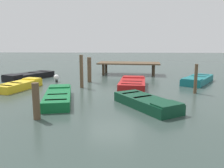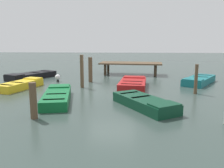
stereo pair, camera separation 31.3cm
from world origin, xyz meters
TOP-DOWN VIEW (x-y plane):
  - ground_plane at (0.00, 0.00)m, footprint 80.00×80.00m
  - dock_segment at (1.08, 6.17)m, footprint 4.98×2.37m
  - rowboat_green at (-2.30, -2.47)m, footprint 1.76×3.70m
  - rowboat_red at (1.15, 0.93)m, footprint 1.72×3.25m
  - rowboat_black at (-5.99, 3.70)m, footprint 2.85×3.74m
  - rowboat_teal at (5.33, 2.44)m, footprint 2.80×3.52m
  - rowboat_dark_green at (1.53, -3.30)m, footprint 2.65×3.31m
  - rowboat_yellow at (-5.17, 0.13)m, footprint 1.82×3.03m
  - mooring_piling_mid_left at (-2.40, -4.91)m, footprint 0.24×0.24m
  - mooring_piling_center at (-1.57, 2.55)m, footprint 0.26×0.26m
  - mooring_piling_far_right at (-1.77, 0.68)m, footprint 0.20×0.20m
  - mooring_piling_far_left at (4.28, -0.56)m, footprint 0.16×0.16m
  - marker_buoy at (-3.73, 2.53)m, footprint 0.36×0.36m

SIDE VIEW (x-z plane):
  - ground_plane at x=0.00m, z-range 0.00..0.00m
  - rowboat_black at x=-5.99m, z-range -0.01..0.45m
  - rowboat_green at x=-2.30m, z-range -0.01..0.45m
  - rowboat_teal at x=5.33m, z-range -0.01..0.45m
  - rowboat_dark_green at x=1.53m, z-range -0.01..0.45m
  - rowboat_red at x=1.15m, z-range -0.01..0.45m
  - rowboat_yellow at x=-5.17m, z-range -0.01..0.45m
  - marker_buoy at x=-3.73m, z-range 0.05..0.53m
  - mooring_piling_mid_left at x=-2.40m, z-range 0.00..1.27m
  - mooring_piling_far_left at x=4.28m, z-range 0.00..1.50m
  - mooring_piling_center at x=-1.57m, z-range 0.00..1.61m
  - dock_segment at x=1.08m, z-range 0.36..1.31m
  - mooring_piling_far_right at x=-1.77m, z-range 0.00..1.88m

